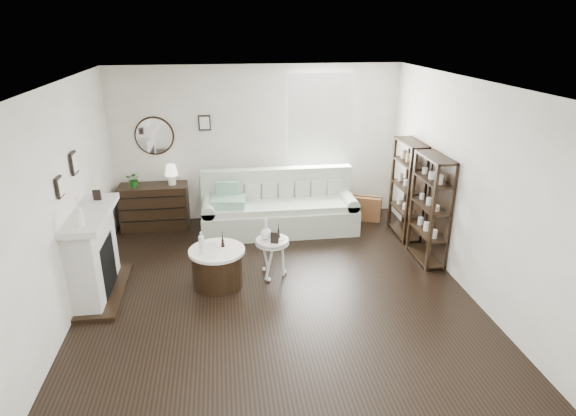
{
  "coord_description": "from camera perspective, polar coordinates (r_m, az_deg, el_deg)",
  "views": [
    {
      "loc": [
        -0.62,
        -5.52,
        3.34
      ],
      "look_at": [
        0.26,
        0.8,
        0.87
      ],
      "focal_mm": 30.0,
      "sensor_mm": 36.0,
      "label": 1
    }
  ],
  "objects": [
    {
      "name": "room",
      "position": [
        8.51,
        1.38,
        9.31
      ],
      "size": [
        5.5,
        5.5,
        5.5
      ],
      "color": "black",
      "rests_on": "ground"
    },
    {
      "name": "fireplace",
      "position": [
        6.68,
        -21.96,
        -5.32
      ],
      "size": [
        0.5,
        1.4,
        1.84
      ],
      "color": "silver",
      "rests_on": "ground"
    },
    {
      "name": "shelf_unit_far",
      "position": [
        8.07,
        13.95,
        2.16
      ],
      "size": [
        0.3,
        0.8,
        1.6
      ],
      "color": "black",
      "rests_on": "ground"
    },
    {
      "name": "shelf_unit_near",
      "position": [
        7.29,
        16.48,
        -0.14
      ],
      "size": [
        0.3,
        0.8,
        1.6
      ],
      "color": "black",
      "rests_on": "ground"
    },
    {
      "name": "sofa",
      "position": [
        8.22,
        -1.09,
        -0.31
      ],
      "size": [
        2.6,
        0.9,
        1.01
      ],
      "color": "beige",
      "rests_on": "ground"
    },
    {
      "name": "quilt",
      "position": [
        7.96,
        -7.08,
        0.75
      ],
      "size": [
        0.6,
        0.51,
        0.14
      ],
      "primitive_type": "cube",
      "rotation": [
        0.0,
        0.0,
        -0.12
      ],
      "color": "#238364",
      "rests_on": "sofa"
    },
    {
      "name": "suitcase",
      "position": [
        8.76,
        8.8,
        0.02
      ],
      "size": [
        0.69,
        0.45,
        0.44
      ],
      "primitive_type": "cube",
      "rotation": [
        0.0,
        0.0,
        -0.39
      ],
      "color": "brown",
      "rests_on": "ground"
    },
    {
      "name": "dresser",
      "position": [
        8.6,
        -15.52,
        0.21
      ],
      "size": [
        1.14,
        0.49,
        0.76
      ],
      "color": "black",
      "rests_on": "ground"
    },
    {
      "name": "table_lamp",
      "position": [
        8.39,
        -13.64,
        3.86
      ],
      "size": [
        0.25,
        0.25,
        0.35
      ],
      "primitive_type": null,
      "rotation": [
        0.0,
        0.0,
        0.16
      ],
      "color": "#F4E9CD",
      "rests_on": "dresser"
    },
    {
      "name": "potted_plant",
      "position": [
        8.44,
        -17.81,
        3.26
      ],
      "size": [
        0.26,
        0.23,
        0.27
      ],
      "primitive_type": "imported",
      "rotation": [
        0.0,
        0.0,
        -0.1
      ],
      "color": "#195518",
      "rests_on": "dresser"
    },
    {
      "name": "drum_table",
      "position": [
        6.6,
        -8.33,
        -6.88
      ],
      "size": [
        0.75,
        0.75,
        0.52
      ],
      "rotation": [
        0.0,
        0.0,
        0.18
      ],
      "color": "black",
      "rests_on": "ground"
    },
    {
      "name": "pedestal_table",
      "position": [
        6.64,
        -1.88,
        -4.12
      ],
      "size": [
        0.46,
        0.46,
        0.56
      ],
      "rotation": [
        0.0,
        0.0,
        -0.4
      ],
      "color": "silver",
      "rests_on": "ground"
    },
    {
      "name": "eiffel_drum",
      "position": [
        6.49,
        -7.76,
        -3.81
      ],
      "size": [
        0.13,
        0.13,
        0.21
      ],
      "primitive_type": null,
      "rotation": [
        0.0,
        0.0,
        0.06
      ],
      "color": "black",
      "rests_on": "drum_table"
    },
    {
      "name": "bottle_drum",
      "position": [
        6.35,
        -10.22,
        -4.06
      ],
      "size": [
        0.07,
        0.07,
        0.3
      ],
      "primitive_type": "cylinder",
      "color": "silver",
      "rests_on": "drum_table"
    },
    {
      "name": "card_frame_drum",
      "position": [
        6.28,
        -8.97,
        -4.86
      ],
      "size": [
        0.15,
        0.08,
        0.19
      ],
      "primitive_type": "cube",
      "rotation": [
        -0.21,
        0.0,
        0.16
      ],
      "color": "white",
      "rests_on": "drum_table"
    },
    {
      "name": "eiffel_ped",
      "position": [
        6.61,
        -1.14,
        -2.82
      ],
      "size": [
        0.13,
        0.13,
        0.2
      ],
      "primitive_type": null,
      "rotation": [
        0.0,
        0.0,
        -0.21
      ],
      "color": "black",
      "rests_on": "pedestal_table"
    },
    {
      "name": "flask_ped",
      "position": [
        6.57,
        -2.62,
        -2.56
      ],
      "size": [
        0.16,
        0.16,
        0.29
      ],
      "primitive_type": null,
      "color": "silver",
      "rests_on": "pedestal_table"
    },
    {
      "name": "card_frame_ped",
      "position": [
        6.48,
        -1.6,
        -3.57
      ],
      "size": [
        0.12,
        0.08,
        0.15
      ],
      "primitive_type": "cube",
      "rotation": [
        -0.21,
        0.0,
        -0.32
      ],
      "color": "black",
      "rests_on": "pedestal_table"
    }
  ]
}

